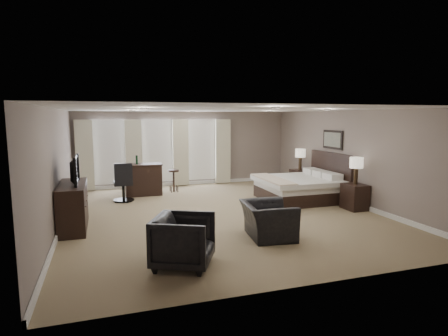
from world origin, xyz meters
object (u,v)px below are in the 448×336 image
object	(u,v)px
lamp_far	(300,159)
bar_stool_right	(174,181)
tv	(72,181)
bar_counter	(143,179)
dresser	(73,206)
nightstand_far	(300,179)
lamp_near	(356,171)
bed	(298,177)
bar_stool_left	(127,180)
nightstand_near	(355,197)
desk_chair	(123,182)
armchair_far	(184,238)
armchair_near	(268,214)

from	to	relation	value
lamp_far	bar_stool_right	xyz separation A→B (m)	(-4.10, 0.87, -0.65)
tv	bar_counter	distance (m)	3.61
dresser	bar_stool_right	xyz separation A→B (m)	(2.82, 3.28, -0.13)
lamp_far	tv	bearing A→B (deg)	-160.85
nightstand_far	lamp_near	world-z (taller)	lamp_near
bed	bar_stool_left	size ratio (longest dim) A/B	2.83
tv	lamp_near	bearing A→B (deg)	-94.10
nightstand_far	bar_stool_left	world-z (taller)	bar_stool_left
nightstand_near	tv	world-z (taller)	tv
lamp_near	bar_counter	bearing A→B (deg)	145.07
bed	nightstand_near	world-z (taller)	bed
bed	desk_chair	distance (m)	5.05
nightstand_far	desk_chair	size ratio (longest dim) A/B	0.58
armchair_far	desk_chair	xyz separation A→B (m)	(-0.67, 5.18, 0.10)
bed	dresser	size ratio (longest dim) A/B	1.27
bed	armchair_far	world-z (taller)	bed
armchair_near	bar_stool_right	xyz separation A→B (m)	(-0.96, 5.17, -0.12)
bed	lamp_near	size ratio (longest dim) A/B	3.02
nightstand_far	armchair_far	xyz separation A→B (m)	(-5.06, -5.22, 0.14)
armchair_far	bed	bearing A→B (deg)	-21.87
nightstand_far	lamp_far	size ratio (longest dim) A/B	0.94
armchair_near	bar_stool_right	size ratio (longest dim) A/B	1.52
lamp_far	armchair_far	xyz separation A→B (m)	(-5.06, -5.22, -0.54)
armchair_near	desk_chair	bearing A→B (deg)	38.09
dresser	bar_counter	world-z (taller)	bar_counter
bed	nightstand_near	bearing A→B (deg)	-58.46
lamp_near	bar_stool_right	xyz separation A→B (m)	(-4.10, 3.77, -0.67)
bar_counter	bar_stool_left	distance (m)	0.87
bed	armchair_near	size ratio (longest dim) A/B	1.96
bar_stool_right	bed	bearing A→B (deg)	-35.89
lamp_far	bar_stool_left	distance (m)	5.75
bar_counter	bar_stool_left	bearing A→B (deg)	121.61
bed	bar_counter	bearing A→B (deg)	153.37
armchair_near	armchair_far	size ratio (longest dim) A/B	1.17
dresser	desk_chair	xyz separation A→B (m)	(1.18, 2.37, 0.08)
lamp_near	bar_stool_left	size ratio (longest dim) A/B	0.94
nightstand_far	lamp_far	xyz separation A→B (m)	(0.00, 0.00, 0.68)
nightstand_near	armchair_near	world-z (taller)	armchair_near
nightstand_near	bar_counter	bearing A→B (deg)	145.07
lamp_far	armchair_far	size ratio (longest dim) A/B	0.75
bar_counter	lamp_far	bearing A→B (deg)	-7.35
tv	bar_stool_left	size ratio (longest dim) A/B	1.40
lamp_near	bar_stool_left	bearing A→B (deg)	142.25
nightstand_far	bar_stool_right	distance (m)	4.20
nightstand_near	bar_stool_right	world-z (taller)	bar_stool_right
tv	armchair_far	distance (m)	3.42
nightstand_near	lamp_near	world-z (taller)	lamp_near
dresser	armchair_near	bearing A→B (deg)	-26.55
lamp_near	dresser	world-z (taller)	lamp_near
armchair_near	armchair_far	xyz separation A→B (m)	(-1.92, -0.92, -0.01)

